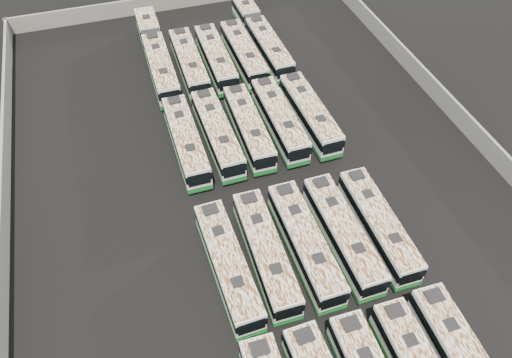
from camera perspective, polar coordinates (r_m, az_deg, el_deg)
name	(u,v)px	position (r m, az deg, el deg)	size (l,w,h in m)	color
ground	(265,195)	(45.60, 1.04, -1.89)	(140.00, 140.00, 0.00)	black
perimeter_wall	(265,187)	(44.77, 1.06, -0.97)	(45.20, 73.20, 2.20)	slate
bus_midfront_far_left	(228,265)	(39.19, -3.21, -9.81)	(2.66, 11.28, 3.16)	silver
bus_midfront_left	(266,253)	(39.78, 1.12, -8.43)	(2.62, 11.26, 3.16)	silver
bus_midfront_center	(305,243)	(40.46, 5.62, -7.32)	(2.45, 11.37, 3.20)	silver
bus_midfront_right	(343,234)	(41.44, 9.86, -6.23)	(2.49, 11.25, 3.16)	silver
bus_midfront_far_right	(378,225)	(42.66, 13.79, -5.14)	(2.44, 11.00, 3.09)	silver
bus_midback_far_left	(186,141)	(48.76, -8.01, 4.32)	(2.41, 11.32, 3.19)	silver
bus_midback_left	(217,134)	(49.23, -4.43, 5.20)	(2.57, 11.39, 3.20)	silver
bus_midback_center	(249,127)	(49.84, -0.84, 5.92)	(2.55, 11.09, 3.11)	silver
bus_midback_right	(279,120)	(50.74, 2.69, 6.80)	(2.41, 11.28, 3.18)	silver
bus_midback_far_right	(310,114)	(51.66, 6.17, 7.40)	(2.57, 11.28, 3.17)	silver
bus_back_far_left	(156,54)	(61.20, -11.30, 13.81)	(2.65, 17.87, 3.23)	silver
bus_back_left	(189,63)	(59.07, -7.63, 12.98)	(2.55, 11.39, 3.20)	silver
bus_back_center	(216,59)	(59.53, -4.60, 13.55)	(2.52, 11.35, 3.19)	silver
bus_back_right	(244,54)	(60.15, -1.42, 14.10)	(2.48, 11.44, 3.22)	silver
bus_back_far_right	(261,36)	(63.57, 0.57, 16.03)	(2.49, 17.19, 3.11)	silver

